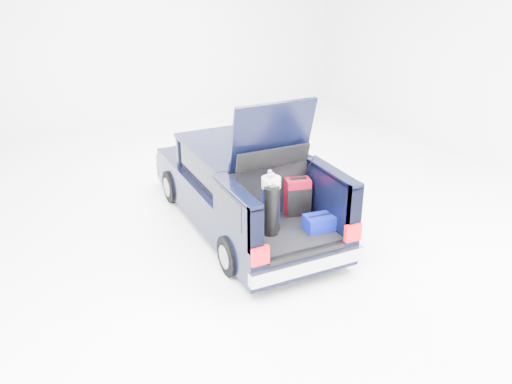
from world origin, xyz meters
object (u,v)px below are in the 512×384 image
car (241,187)px  black_golf_bag (271,210)px  blue_golf_bag (271,203)px  red_suitcase (298,197)px  blue_duffel (320,222)px

car → black_golf_bag: (-0.23, -1.58, 0.30)m
car → blue_golf_bag: car is taller
black_golf_bag → red_suitcase: bearing=24.0°
car → red_suitcase: 1.29m
red_suitcase → blue_duffel: red_suitcase is taller
car → blue_duffel: 1.84m
red_suitcase → car: bearing=123.4°
black_golf_bag → blue_duffel: black_golf_bag is taller
red_suitcase → blue_duffel: 0.61m
car → black_golf_bag: 1.63m
blue_golf_bag → blue_duffel: (0.66, -0.32, -0.31)m
blue_golf_bag → blue_duffel: size_ratio=1.93×
blue_duffel → black_golf_bag: bearing=170.7°
black_golf_bag → blue_duffel: (0.72, -0.19, -0.27)m
red_suitcase → black_golf_bag: bearing=-136.2°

